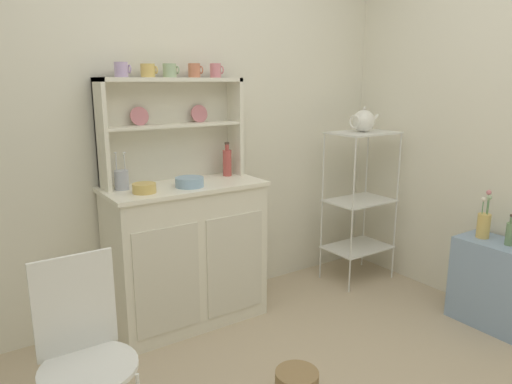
# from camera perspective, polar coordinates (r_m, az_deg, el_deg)

# --- Properties ---
(wall_back) EXTENTS (3.84, 0.05, 2.50)m
(wall_back) POSITION_cam_1_polar(r_m,az_deg,el_deg) (3.08, -9.18, 8.66)
(wall_back) COLOR silver
(wall_back) RESTS_ON ground
(hutch_cabinet) EXTENTS (0.95, 0.45, 0.88)m
(hutch_cabinet) POSITION_cam_1_polar(r_m,az_deg,el_deg) (2.98, -8.35, -7.22)
(hutch_cabinet) COLOR silver
(hutch_cabinet) RESTS_ON ground
(hutch_shelf_unit) EXTENTS (0.89, 0.18, 0.62)m
(hutch_shelf_unit) POSITION_cam_1_polar(r_m,az_deg,el_deg) (2.95, -10.26, 8.41)
(hutch_shelf_unit) COLOR silver
(hutch_shelf_unit) RESTS_ON hutch_cabinet
(bakers_rack) EXTENTS (0.48, 0.33, 1.13)m
(bakers_rack) POSITION_cam_1_polar(r_m,az_deg,el_deg) (3.60, 12.41, -0.08)
(bakers_rack) COLOR silver
(bakers_rack) RESTS_ON ground
(side_shelf_blue) EXTENTS (0.28, 0.48, 0.54)m
(side_shelf_blue) POSITION_cam_1_polar(r_m,az_deg,el_deg) (3.31, 26.91, -9.86)
(side_shelf_blue) COLOR #849EBC
(side_shelf_blue) RESTS_ON ground
(wire_chair) EXTENTS (0.36, 0.36, 0.85)m
(wire_chair) POSITION_cam_1_polar(r_m,az_deg,el_deg) (1.98, -20.10, -16.91)
(wire_chair) COLOR white
(wire_chair) RESTS_ON ground
(cup_lilac_0) EXTENTS (0.09, 0.07, 0.08)m
(cup_lilac_0) POSITION_cam_1_polar(r_m,az_deg,el_deg) (2.79, -15.90, 13.99)
(cup_lilac_0) COLOR #B79ECC
(cup_lilac_0) RESTS_ON hutch_shelf_unit
(cup_gold_1) EXTENTS (0.09, 0.08, 0.08)m
(cup_gold_1) POSITION_cam_1_polar(r_m,az_deg,el_deg) (2.85, -12.88, 14.07)
(cup_gold_1) COLOR #DBB760
(cup_gold_1) RESTS_ON hutch_shelf_unit
(cup_sage_2) EXTENTS (0.09, 0.08, 0.08)m
(cup_sage_2) POSITION_cam_1_polar(r_m,az_deg,el_deg) (2.90, -10.33, 14.19)
(cup_sage_2) COLOR #9EB78E
(cup_sage_2) RESTS_ON hutch_shelf_unit
(cup_terracotta_3) EXTENTS (0.09, 0.07, 0.08)m
(cup_terracotta_3) POSITION_cam_1_polar(r_m,az_deg,el_deg) (2.97, -7.42, 14.31)
(cup_terracotta_3) COLOR #C67556
(cup_terracotta_3) RESTS_ON hutch_shelf_unit
(cup_rose_4) EXTENTS (0.08, 0.07, 0.09)m
(cup_rose_4) POSITION_cam_1_polar(r_m,az_deg,el_deg) (3.04, -4.86, 14.37)
(cup_rose_4) COLOR #D17A84
(cup_rose_4) RESTS_ON hutch_shelf_unit
(bowl_mixing_large) EXTENTS (0.13, 0.13, 0.05)m
(bowl_mixing_large) POSITION_cam_1_polar(r_m,az_deg,el_deg) (2.68, -13.32, 0.46)
(bowl_mixing_large) COLOR #DBB760
(bowl_mixing_large) RESTS_ON hutch_cabinet
(bowl_floral_medium) EXTENTS (0.17, 0.17, 0.06)m
(bowl_floral_medium) POSITION_cam_1_polar(r_m,az_deg,el_deg) (2.78, -8.00, 1.20)
(bowl_floral_medium) COLOR #8EB2D1
(bowl_floral_medium) RESTS_ON hutch_cabinet
(jam_bottle) EXTENTS (0.06, 0.06, 0.22)m
(jam_bottle) POSITION_cam_1_polar(r_m,az_deg,el_deg) (3.07, -3.49, 3.64)
(jam_bottle) COLOR #B74C47
(jam_bottle) RESTS_ON hutch_cabinet
(utensil_jar) EXTENTS (0.08, 0.08, 0.22)m
(utensil_jar) POSITION_cam_1_polar(r_m,az_deg,el_deg) (2.79, -15.89, 1.46)
(utensil_jar) COLOR #B2B7C6
(utensil_jar) RESTS_ON hutch_cabinet
(porcelain_teapot) EXTENTS (0.25, 0.16, 0.18)m
(porcelain_teapot) POSITION_cam_1_polar(r_m,az_deg,el_deg) (3.52, 12.82, 8.35)
(porcelain_teapot) COLOR white
(porcelain_teapot) RESTS_ON bakers_rack
(flower_vase) EXTENTS (0.08, 0.08, 0.30)m
(flower_vase) POSITION_cam_1_polar(r_m,az_deg,el_deg) (3.25, 25.74, -3.43)
(flower_vase) COLOR #DBB760
(flower_vase) RESTS_ON side_shelf_blue
(oil_bottle) EXTENTS (0.05, 0.05, 0.19)m
(oil_bottle) POSITION_cam_1_polar(r_m,az_deg,el_deg) (3.18, 28.30, -4.35)
(oil_bottle) COLOR #6B8C60
(oil_bottle) RESTS_ON side_shelf_blue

